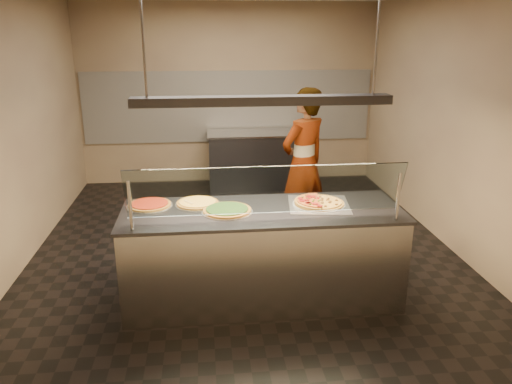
{
  "coord_description": "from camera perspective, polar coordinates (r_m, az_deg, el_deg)",
  "views": [
    {
      "loc": [
        -0.45,
        -5.58,
        2.53
      ],
      "look_at": [
        0.05,
        -0.93,
        1.02
      ],
      "focal_mm": 35.0,
      "sensor_mm": 36.0,
      "label": 1
    }
  ],
  "objects": [
    {
      "name": "wall_back",
      "position": [
        8.66,
        -3.13,
        11.06
      ],
      "size": [
        5.0,
        0.02,
        3.0
      ],
      "primitive_type": "cube",
      "color": "tan",
      "rests_on": "ground"
    },
    {
      "name": "wall_front",
      "position": [
        2.8,
        3.62,
        -3.73
      ],
      "size": [
        5.0,
        0.02,
        3.0
      ],
      "primitive_type": "cube",
      "color": "tan",
      "rests_on": "ground"
    },
    {
      "name": "pizza_tomato",
      "position": [
        4.9,
        -12.06,
        -1.38
      ],
      "size": [
        0.44,
        0.44,
        0.03
      ],
      "color": "silver",
      "rests_on": "serving_counter"
    },
    {
      "name": "lamp_rod_right",
      "position": [
        4.64,
        13.73,
        16.98
      ],
      "size": [
        0.02,
        0.02,
        1.01
      ],
      "primitive_type": "cylinder",
      "color": "#B7B7BC",
      "rests_on": "ceiling"
    },
    {
      "name": "sneeze_guard",
      "position": [
        4.28,
        1.28,
        0.14
      ],
      "size": [
        2.4,
        0.18,
        0.54
      ],
      "color": "#B7B7BC",
      "rests_on": "serving_counter"
    },
    {
      "name": "heat_lamp_housing",
      "position": [
        4.45,
        0.77,
        10.41
      ],
      "size": [
        2.3,
        0.18,
        0.08
      ],
      "primitive_type": "cube",
      "color": "#3A3A3F",
      "rests_on": "ceiling"
    },
    {
      "name": "half_pizza_pepperoni",
      "position": [
        4.83,
        5.87,
        -1.12
      ],
      "size": [
        0.3,
        0.5,
        0.05
      ],
      "color": "brown",
      "rests_on": "perforated_tray"
    },
    {
      "name": "serving_counter",
      "position": [
        4.87,
        0.7,
        -7.16
      ],
      "size": [
        2.64,
        0.94,
        0.93
      ],
      "color": "#B7B7BC",
      "rests_on": "ground"
    },
    {
      "name": "worker",
      "position": [
        6.32,
        5.45,
        3.29
      ],
      "size": [
        0.82,
        0.76,
        1.89
      ],
      "primitive_type": "imported",
      "rotation": [
        0.0,
        0.0,
        3.74
      ],
      "color": "#40384A",
      "rests_on": "ground"
    },
    {
      "name": "ground",
      "position": [
        6.15,
        -1.35,
        -6.51
      ],
      "size": [
        5.0,
        6.0,
        0.02
      ],
      "primitive_type": "cube",
      "color": "black",
      "rests_on": "ground"
    },
    {
      "name": "wall_right",
      "position": [
        6.4,
        21.75,
        7.38
      ],
      "size": [
        0.02,
        6.0,
        3.0
      ],
      "primitive_type": "cube",
      "color": "tan",
      "rests_on": "ground"
    },
    {
      "name": "pizza_cheese",
      "position": [
        4.88,
        -6.71,
        -1.21
      ],
      "size": [
        0.43,
        0.43,
        0.03
      ],
      "color": "silver",
      "rests_on": "serving_counter"
    },
    {
      "name": "pizza_spatula",
      "position": [
        4.82,
        -7.01,
        -1.25
      ],
      "size": [
        0.27,
        0.18,
        0.02
      ],
      "color": "#B7B7BC",
      "rests_on": "pizza_spinach"
    },
    {
      "name": "tile_band",
      "position": [
        8.66,
        -3.1,
        9.72
      ],
      "size": [
        4.9,
        0.02,
        1.2
      ],
      "primitive_type": "cube",
      "color": "silver",
      "rests_on": "wall_back"
    },
    {
      "name": "perforated_tray",
      "position": [
        4.86,
        7.19,
        -1.38
      ],
      "size": [
        0.64,
        0.64,
        0.01
      ],
      "color": "silver",
      "rests_on": "serving_counter"
    },
    {
      "name": "half_pizza_sausage",
      "position": [
        4.88,
        8.5,
        -1.11
      ],
      "size": [
        0.3,
        0.5,
        0.04
      ],
      "color": "brown",
      "rests_on": "perforated_tray"
    },
    {
      "name": "pizza_spinach",
      "position": [
        4.65,
        -3.33,
        -2.06
      ],
      "size": [
        0.48,
        0.48,
        0.03
      ],
      "color": "silver",
      "rests_on": "serving_counter"
    },
    {
      "name": "lamp_rod_left",
      "position": [
        4.41,
        -12.83,
        17.02
      ],
      "size": [
        0.02,
        0.02,
        1.01
      ],
      "primitive_type": "cylinder",
      "color": "#B7B7BC",
      "rests_on": "ceiling"
    },
    {
      "name": "prep_table",
      "position": [
        8.42,
        -0.45,
        3.73
      ],
      "size": [
        1.48,
        0.74,
        0.93
      ],
      "color": "#3A3A3F",
      "rests_on": "ground"
    },
    {
      "name": "wall_left",
      "position": [
        6.03,
        -26.11,
        6.25
      ],
      "size": [
        0.02,
        6.0,
        3.0
      ],
      "primitive_type": "cube",
      "color": "tan",
      "rests_on": "ground"
    }
  ]
}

